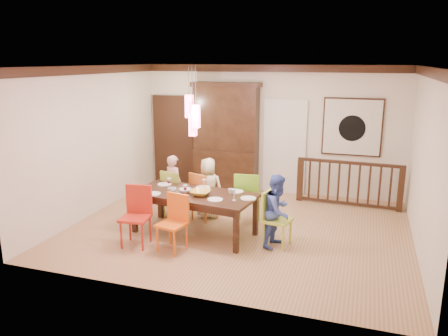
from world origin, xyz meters
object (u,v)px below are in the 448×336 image
(person_far_left, at_px, (174,184))
(chair_end_right, at_px, (278,216))
(person_far_mid, at_px, (208,188))
(chair_far_left, at_px, (176,190))
(china_hutch, at_px, (226,137))
(person_end_right, at_px, (278,211))
(dining_table, at_px, (194,197))
(balustrade, at_px, (349,183))

(person_far_left, bearing_deg, chair_end_right, -179.66)
(person_far_left, relative_size, person_far_mid, 1.01)
(chair_far_left, height_order, person_far_mid, person_far_mid)
(china_hutch, bearing_deg, person_far_mid, -82.28)
(china_hutch, xyz_separation_m, person_end_right, (1.81, -2.83, -0.65))
(chair_end_right, xyz_separation_m, china_hutch, (-1.81, 2.85, 0.73))
(chair_end_right, distance_m, person_far_left, 2.47)
(china_hutch, distance_m, person_far_left, 2.08)
(dining_table, relative_size, balustrade, 1.04)
(dining_table, xyz_separation_m, balustrade, (2.51, 2.43, -0.17))
(china_hutch, bearing_deg, balustrade, -6.99)
(person_far_mid, bearing_deg, dining_table, 88.34)
(balustrade, bearing_deg, chair_end_right, -109.06)
(person_far_left, bearing_deg, dining_table, 154.85)
(dining_table, distance_m, china_hutch, 2.86)
(dining_table, height_order, balustrade, balustrade)
(china_hutch, distance_m, person_end_right, 3.42)
(dining_table, xyz_separation_m, china_hutch, (-0.31, 2.78, 0.59))
(person_end_right, bearing_deg, dining_table, 102.33)
(chair_far_left, relative_size, person_far_left, 0.78)
(chair_end_right, bearing_deg, chair_far_left, 81.03)
(china_hutch, distance_m, person_far_mid, 2.05)
(dining_table, height_order, chair_far_left, chair_far_left)
(chair_end_right, bearing_deg, china_hutch, 43.62)
(chair_far_left, relative_size, person_end_right, 0.77)
(balustrade, bearing_deg, dining_table, -132.97)
(chair_far_left, bearing_deg, chair_end_right, 171.74)
(chair_far_left, distance_m, person_end_right, 2.32)
(chair_end_right, xyz_separation_m, person_far_mid, (-1.55, 0.92, 0.06))
(chair_far_left, distance_m, balustrade, 3.62)
(person_far_mid, bearing_deg, china_hutch, -87.52)
(person_far_mid, height_order, person_end_right, person_end_right)
(balustrade, bearing_deg, china_hutch, 175.87)
(person_far_left, xyz_separation_m, person_end_right, (2.28, -0.92, 0.01))
(chair_far_left, xyz_separation_m, person_far_mid, (0.63, 0.12, 0.06))
(china_hutch, xyz_separation_m, person_far_left, (-0.48, -1.91, -0.66))
(dining_table, height_order, person_far_mid, person_far_mid)
(china_hutch, bearing_deg, chair_end_right, -57.50)
(dining_table, bearing_deg, balustrade, 51.97)
(china_hutch, bearing_deg, dining_table, -83.55)
(person_end_right, bearing_deg, chair_far_left, 84.53)
(dining_table, distance_m, chair_far_left, 1.01)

